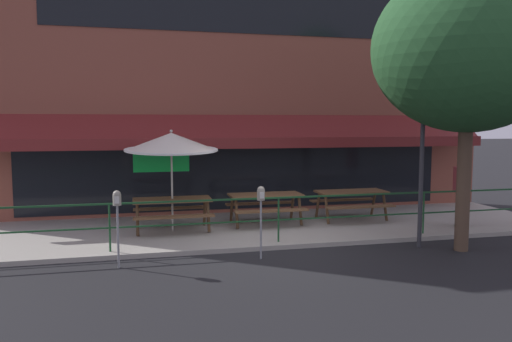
# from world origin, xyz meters

# --- Properties ---
(ground_plane) EXTENTS (120.00, 120.00, 0.00)m
(ground_plane) POSITION_xyz_m (0.00, 0.00, 0.00)
(ground_plane) COLOR black
(patio_deck) EXTENTS (15.00, 4.00, 0.10)m
(patio_deck) POSITION_xyz_m (0.00, 2.00, 0.05)
(patio_deck) COLOR #9E998E
(patio_deck) RESTS_ON ground
(restaurant_building) EXTENTS (15.00, 1.60, 8.23)m
(restaurant_building) POSITION_xyz_m (-0.00, 4.23, 4.08)
(restaurant_building) COLOR brown
(restaurant_building) RESTS_ON ground
(patio_railing) EXTENTS (13.84, 0.04, 0.97)m
(patio_railing) POSITION_xyz_m (0.00, 0.30, 0.80)
(patio_railing) COLOR #194723
(patio_railing) RESTS_ON patio_deck
(picnic_table_left) EXTENTS (1.80, 1.42, 0.76)m
(picnic_table_left) POSITION_xyz_m (-2.12, 1.92, 0.71)
(picnic_table_left) COLOR brown
(picnic_table_left) RESTS_ON patio_deck
(picnic_table_centre) EXTENTS (1.80, 1.42, 0.76)m
(picnic_table_centre) POSITION_xyz_m (0.20, 2.15, 0.71)
(picnic_table_centre) COLOR brown
(picnic_table_centre) RESTS_ON patio_deck
(picnic_table_right) EXTENTS (1.80, 1.42, 0.76)m
(picnic_table_right) POSITION_xyz_m (2.51, 2.18, 0.71)
(picnic_table_right) COLOR brown
(picnic_table_right) RESTS_ON patio_deck
(patio_umbrella_left) EXTENTS (2.14, 2.14, 2.38)m
(patio_umbrella_left) POSITION_xyz_m (-2.12, 1.91, 2.18)
(patio_umbrella_left) COLOR #B7B2A8
(patio_umbrella_left) RESTS_ON patio_deck
(pedestrian_walking) EXTENTS (0.30, 0.61, 1.71)m
(pedestrian_walking) POSITION_xyz_m (4.79, 0.81, 1.06)
(pedestrian_walking) COLOR #665B4C
(pedestrian_walking) RESTS_ON patio_deck
(parking_meter_near) EXTENTS (0.15, 0.16, 1.42)m
(parking_meter_near) POSITION_xyz_m (-3.26, -0.53, 1.15)
(parking_meter_near) COLOR gray
(parking_meter_near) RESTS_ON ground
(parking_meter_far) EXTENTS (0.15, 0.16, 1.42)m
(parking_meter_far) POSITION_xyz_m (-0.60, -0.57, 1.15)
(parking_meter_far) COLOR gray
(parking_meter_far) RESTS_ON ground
(street_sign_pole) EXTENTS (0.28, 0.09, 4.51)m
(street_sign_pole) POSITION_xyz_m (2.89, -0.45, 2.31)
(street_sign_pole) COLOR #2D2D33
(street_sign_pole) RESTS_ON ground
(street_tree_curbside) EXTENTS (3.91, 3.52, 6.34)m
(street_tree_curbside) POSITION_xyz_m (3.70, -0.97, 4.31)
(street_tree_curbside) COLOR brown
(street_tree_curbside) RESTS_ON ground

